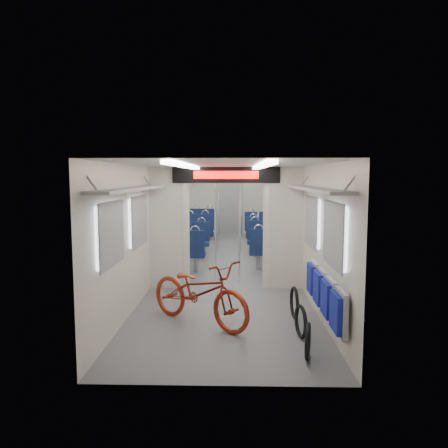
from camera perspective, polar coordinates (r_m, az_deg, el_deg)
name	(u,v)px	position (r m, az deg, el deg)	size (l,w,h in m)	color
carriage	(228,204)	(9.99, 0.49, 2.67)	(12.00, 12.02, 2.31)	#515456
bicycle	(199,292)	(6.33, -3.26, -8.83)	(0.63, 1.82, 0.96)	maroon
flip_bench	(324,293)	(6.02, 12.94, -8.78)	(0.12, 2.10, 0.51)	gray
bike_hoop_a	(308,343)	(5.33, 10.88, -15.06)	(0.44, 0.44, 0.05)	black
bike_hoop_b	(301,323)	(5.97, 9.99, -12.64)	(0.45, 0.45, 0.05)	black
bike_hoop_c	(294,304)	(6.72, 9.17, -10.31)	(0.49, 0.49, 0.05)	black
seat_bay_near_left	(189,243)	(10.49, -4.61, -2.53)	(0.89, 1.96, 1.06)	#0D193C
seat_bay_near_right	(266,242)	(10.77, 5.52, -2.32)	(0.88, 1.94, 1.06)	#0D193C
seat_bay_far_left	(200,226)	(13.91, -3.11, -0.22)	(0.94, 2.22, 1.14)	#0D193C
seat_bay_far_right	(260,228)	(13.57, 4.68, -0.54)	(0.89, 1.96, 1.06)	#0D193C
stanchion_near_left	(215,224)	(9.00, -1.14, 0.03)	(0.04, 0.04, 2.30)	silver
stanchion_near_right	(240,225)	(8.72, 2.05, -0.18)	(0.04, 0.04, 2.30)	silver
stanchion_far_left	(218,211)	(12.26, -0.75, 1.68)	(0.04, 0.04, 2.30)	silver
stanchion_far_right	(241,211)	(12.23, 2.25, 1.67)	(0.04, 0.04, 2.30)	silver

